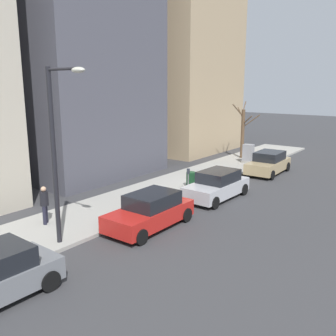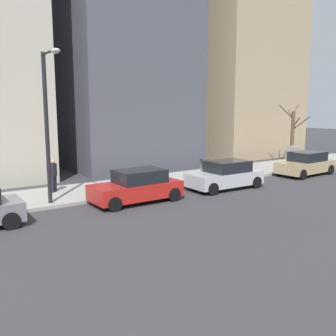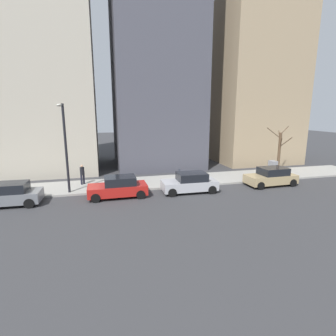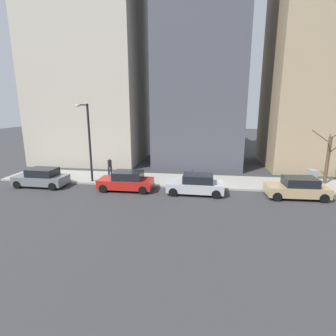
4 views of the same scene
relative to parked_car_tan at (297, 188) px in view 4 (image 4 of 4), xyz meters
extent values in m
plane|color=#38383A|center=(1.10, 6.52, -0.74)|extent=(120.00, 120.00, 0.00)
cube|color=#9E9B93|center=(3.10, 6.52, -0.66)|extent=(4.00, 36.00, 0.15)
cube|color=tan|center=(0.00, 0.05, -0.17)|extent=(1.94, 4.26, 0.70)
cube|color=black|center=(0.00, -0.15, 0.48)|extent=(1.67, 2.25, 0.60)
cylinder|color=black|center=(-0.90, 1.58, -0.42)|extent=(0.24, 0.65, 0.64)
cylinder|color=black|center=(0.80, 1.63, -0.42)|extent=(0.24, 0.65, 0.64)
cylinder|color=black|center=(-0.80, -1.52, -0.42)|extent=(0.24, 0.65, 0.64)
cylinder|color=black|center=(0.90, -1.47, -0.42)|extent=(0.24, 0.65, 0.64)
cube|color=#B7B7BC|center=(-0.09, 7.29, -0.17)|extent=(1.89, 4.24, 0.70)
cube|color=black|center=(-0.09, 7.09, 0.48)|extent=(1.65, 2.23, 0.60)
cylinder|color=black|center=(-0.90, 8.85, -0.42)|extent=(0.23, 0.64, 0.64)
cylinder|color=black|center=(0.80, 8.82, -0.42)|extent=(0.23, 0.64, 0.64)
cylinder|color=black|center=(-0.97, 5.75, -0.42)|extent=(0.23, 0.64, 0.64)
cylinder|color=black|center=(0.73, 5.72, -0.42)|extent=(0.23, 0.64, 0.64)
cube|color=red|center=(0.06, 12.71, -0.17)|extent=(1.82, 4.21, 0.70)
cube|color=black|center=(0.06, 12.51, 0.48)|extent=(1.61, 2.21, 0.60)
cylinder|color=black|center=(-0.80, 14.25, -0.42)|extent=(0.22, 0.64, 0.64)
cylinder|color=black|center=(0.90, 14.26, -0.42)|extent=(0.22, 0.64, 0.64)
cylinder|color=black|center=(-0.78, 11.15, -0.42)|extent=(0.22, 0.64, 0.64)
cylinder|color=black|center=(0.92, 11.16, -0.42)|extent=(0.22, 0.64, 0.64)
cube|color=slate|center=(0.08, 19.91, -0.17)|extent=(1.90, 4.24, 0.70)
cube|color=black|center=(0.07, 19.71, 0.48)|extent=(1.65, 2.24, 0.60)
cylinder|color=black|center=(-0.74, 21.48, -0.42)|extent=(0.24, 0.65, 0.64)
cylinder|color=black|center=(0.96, 21.44, -0.42)|extent=(0.24, 0.65, 0.64)
cylinder|color=black|center=(-0.81, 18.38, -0.42)|extent=(0.24, 0.65, 0.64)
cylinder|color=black|center=(0.89, 18.34, -0.42)|extent=(0.24, 0.65, 0.64)
cylinder|color=slate|center=(1.55, 7.58, -0.06)|extent=(0.07, 0.07, 1.05)
cube|color=#2D333D|center=(1.55, 7.58, 0.61)|extent=(0.14, 0.10, 0.30)
cube|color=#A8A399|center=(2.40, -1.85, -0.50)|extent=(0.83, 0.61, 0.18)
cube|color=#939399|center=(2.40, -1.85, 0.22)|extent=(0.75, 0.55, 1.25)
cylinder|color=black|center=(1.65, 16.19, 2.66)|extent=(0.18, 0.18, 6.50)
cylinder|color=black|center=(0.85, 16.19, 5.81)|extent=(1.60, 0.10, 0.10)
ellipsoid|color=beige|center=(0.05, 16.19, 5.76)|extent=(0.56, 0.32, 0.20)
cylinder|color=brown|center=(3.70, -3.40, 1.38)|extent=(0.28, 0.28, 3.93)
cylinder|color=brown|center=(3.17, -3.13, 2.58)|extent=(1.04, 0.70, 0.77)
cylinder|color=brown|center=(4.00, -3.50, 3.05)|extent=(0.67, 0.28, 0.94)
cylinder|color=brown|center=(3.05, -3.53, 2.46)|extent=(1.34, 0.37, 1.09)
cylinder|color=brown|center=(3.85, -2.71, 3.31)|extent=(0.30, 1.43, 1.09)
cylinder|color=#14381E|center=(2.00, 6.62, -0.14)|extent=(0.56, 0.56, 0.90)
cylinder|color=#1E1E2D|center=(3.65, 15.43, -0.18)|extent=(0.16, 0.16, 0.82)
cylinder|color=#1E1E2D|center=(3.81, 15.25, -0.18)|extent=(0.16, 0.16, 0.82)
cylinder|color=black|center=(3.73, 15.34, 0.54)|extent=(0.36, 0.36, 0.62)
sphere|color=tan|center=(3.73, 15.34, 0.96)|extent=(0.22, 0.22, 0.22)
cube|color=tan|center=(11.23, -4.59, 8.64)|extent=(9.27, 9.27, 18.74)
cube|color=#4C4C56|center=(11.20, 7.47, 13.09)|extent=(9.21, 9.21, 27.64)
cube|color=#BCB29E|center=(12.53, 20.02, 14.12)|extent=(11.86, 11.86, 29.72)
camera|label=1|loc=(-9.76, 24.32, 5.31)|focal=40.00mm
camera|label=2|loc=(-14.66, 21.14, 3.57)|focal=40.00mm
camera|label=3|loc=(-18.50, 13.67, 5.37)|focal=28.00mm
camera|label=4|loc=(-19.01, 6.74, 5.70)|focal=28.00mm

